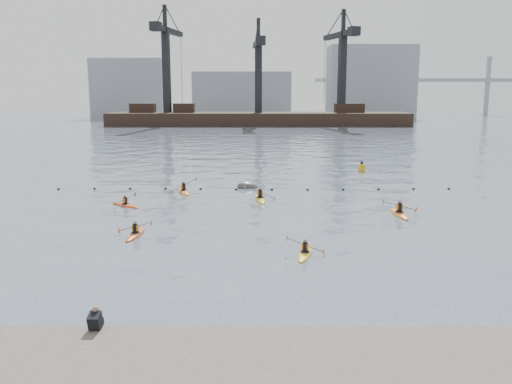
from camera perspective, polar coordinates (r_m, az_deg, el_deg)
ground at (r=23.80m, az=0.65°, el=-9.50°), size 400.00×400.00×0.00m
float_line at (r=45.62m, az=-0.22°, el=0.29°), size 33.24×0.73×0.24m
barge_pier at (r=132.50m, az=0.15°, el=7.84°), size 72.00×19.30×29.50m
skyline at (r=172.65m, az=0.98°, el=10.91°), size 141.00×28.00×22.00m
kayaker_0 at (r=31.97m, az=-12.57°, el=-4.32°), size 2.08×3.09×1.06m
kayaker_1 at (r=27.73m, az=5.18°, el=-6.41°), size 2.00×3.00×1.07m
kayaker_2 at (r=40.28m, az=-13.58°, el=-1.31°), size 2.66×2.25×0.98m
kayaker_3 at (r=41.33m, az=0.43°, el=-0.68°), size 2.46×3.58×1.41m
kayaker_4 at (r=37.65m, az=14.85°, el=-2.15°), size 2.41×3.57×1.22m
kayaker_5 at (r=44.80m, az=-7.62°, el=0.10°), size 2.27×3.39×1.35m
mooring_buoy at (r=46.55m, az=-0.82°, el=0.46°), size 2.27×1.47×1.36m
nav_buoy at (r=57.05m, az=11.06°, el=2.54°), size 0.72×0.72×1.32m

